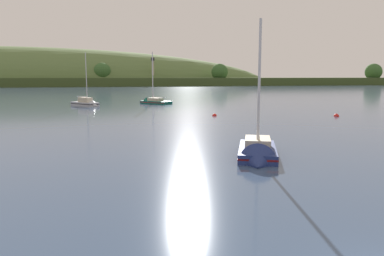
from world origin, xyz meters
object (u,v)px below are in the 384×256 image
at_px(sailboat_far_left, 153,103).
at_px(mooring_buoy_midchannel, 214,116).
at_px(sailboat_near_mooring, 87,105).
at_px(mooring_buoy_foreground, 336,116).
at_px(dockside_crane, 153,72).
at_px(sailboat_midwater_white, 257,155).

distance_m(sailboat_far_left, mooring_buoy_midchannel, 28.28).
bearing_deg(sailboat_near_mooring, mooring_buoy_midchannel, 0.82).
bearing_deg(sailboat_far_left, sailboat_near_mooring, 63.55).
relative_size(sailboat_far_left, mooring_buoy_foreground, 14.42).
relative_size(sailboat_near_mooring, mooring_buoy_foreground, 13.40).
bearing_deg(mooring_buoy_midchannel, sailboat_near_mooring, 129.02).
distance_m(sailboat_near_mooring, mooring_buoy_foreground, 46.71).
xyz_separation_m(sailboat_near_mooring, mooring_buoy_foreground, (36.96, -28.56, -0.25)).
distance_m(dockside_crane, mooring_buoy_midchannel, 198.52).
bearing_deg(sailboat_midwater_white, sailboat_near_mooring, -142.87).
xyz_separation_m(sailboat_near_mooring, sailboat_far_left, (13.55, 3.54, -0.12)).
bearing_deg(sailboat_midwater_white, sailboat_far_left, -157.22).
bearing_deg(mooring_buoy_foreground, sailboat_midwater_white, -132.81).
bearing_deg(dockside_crane, sailboat_near_mooring, 176.20).
distance_m(dockside_crane, mooring_buoy_foreground, 202.48).
height_order(sailboat_near_mooring, sailboat_midwater_white, sailboat_near_mooring).
relative_size(sailboat_near_mooring, mooring_buoy_midchannel, 14.90).
relative_size(sailboat_midwater_white, sailboat_far_left, 0.88).
height_order(sailboat_far_left, mooring_buoy_midchannel, sailboat_far_left).
height_order(sailboat_near_mooring, sailboat_far_left, sailboat_far_left).
relative_size(dockside_crane, sailboat_midwater_white, 1.71).
bearing_deg(mooring_buoy_foreground, sailboat_near_mooring, 142.30).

